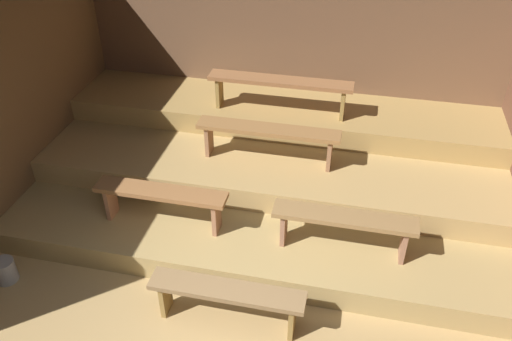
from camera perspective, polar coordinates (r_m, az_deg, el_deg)
name	(u,v)px	position (r m, az deg, el deg)	size (l,w,h in m)	color
ground	(257,234)	(6.53, 0.15, -6.95)	(6.74, 5.35, 0.08)	#A58452
wall_back	(292,57)	(7.72, 3.92, 12.28)	(6.74, 0.06, 2.72)	brown
wall_left	(11,109)	(6.90, -25.12, 6.05)	(0.06, 5.35, 2.72)	brown
platform_lower	(268,192)	(6.88, 1.27, -2.38)	(5.94, 3.30, 0.30)	#A28752
platform_middle	(275,152)	(7.13, 2.13, 1.98)	(5.94, 2.26, 0.30)	tan
platform_upper	(283,114)	(7.46, 3.00, 6.21)	(5.94, 1.12, 0.30)	#A58248
bench_floor_center	(227,295)	(5.27, -3.19, -13.42)	(1.55, 0.28, 0.47)	olive
bench_lower_left	(161,197)	(6.04, -10.31, -2.84)	(1.53, 0.28, 0.47)	#8E5E35
bench_lower_right	(344,222)	(5.67, 9.57, -5.61)	(1.53, 0.28, 0.47)	olive
bench_middle_center	(268,134)	(6.50, 1.34, 4.02)	(1.79, 0.28, 0.47)	olive
bench_upper_center	(280,85)	(7.04, 2.65, 9.29)	(1.93, 0.28, 0.47)	#935F38
pail_floor	(5,271)	(6.45, -25.68, -9.82)	(0.24, 0.24, 0.27)	gray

